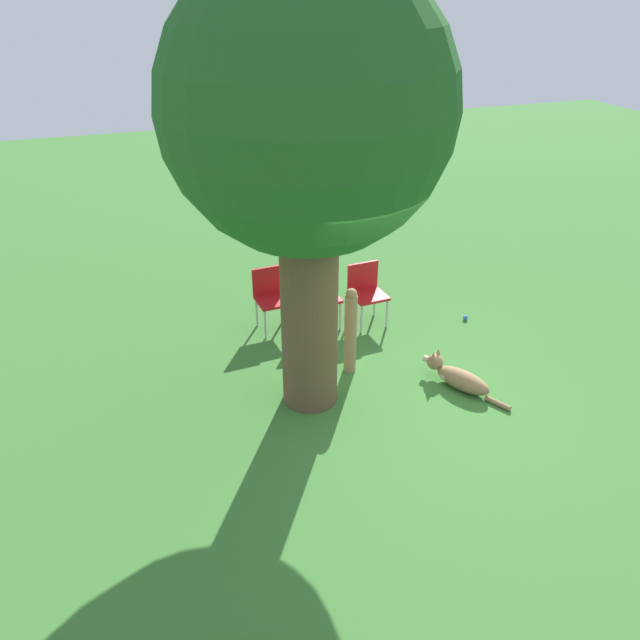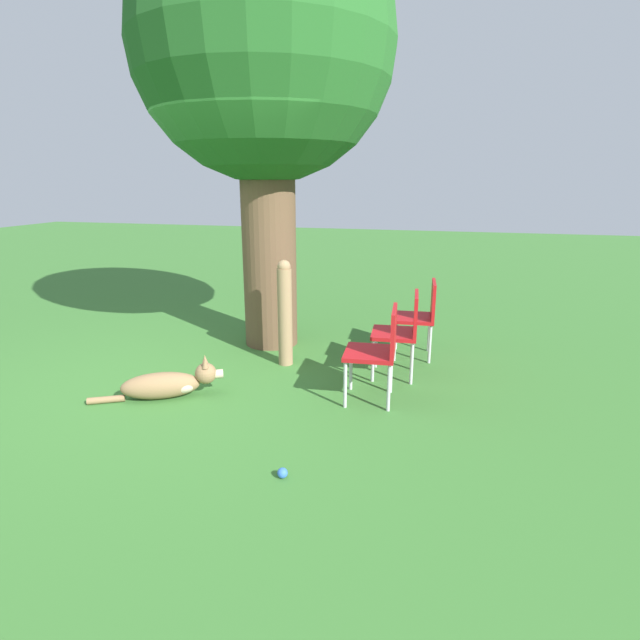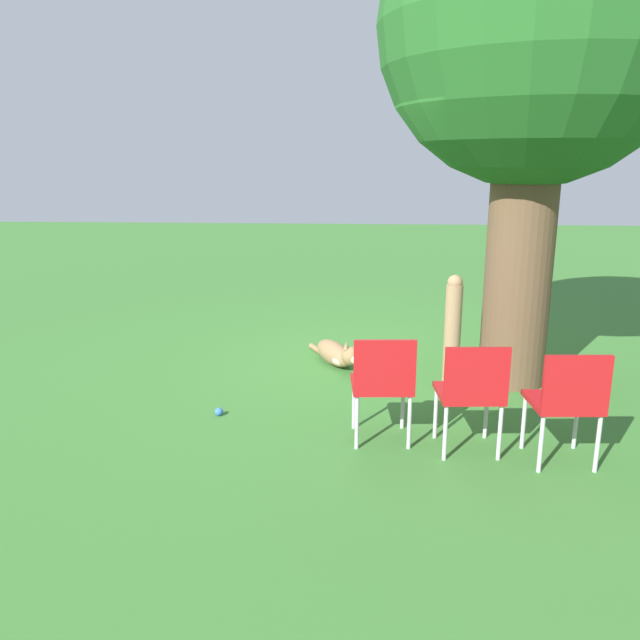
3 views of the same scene
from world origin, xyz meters
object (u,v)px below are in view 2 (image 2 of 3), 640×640
Objects in this scene: oak_tree at (264,54)px; fence_post at (285,313)px; dog at (169,384)px; tennis_ball at (282,473)px; red_chair_0 at (379,347)px; red_chair_1 at (402,328)px; red_chair_2 at (421,313)px.

oak_tree is 4.13× the size of fence_post.
oak_tree is 3.40m from dog.
oak_tree is 66.06× the size of tennis_ball.
red_chair_1 is at bearing -106.52° from red_chair_0.
fence_post is at bearing 27.87° from dog.
red_chair_1 is (1.57, -0.65, -2.58)m from oak_tree.
red_chair_0 is (1.77, 0.40, 0.36)m from dog.
fence_post is at bearing 19.94° from red_chair_2.
red_chair_1 is (1.19, -0.03, -0.06)m from fence_post.
oak_tree reaches higher than dog.
red_chair_1 is 12.17× the size of tennis_ball.
tennis_ball is (1.36, -0.92, -0.09)m from dog.
fence_post is 1.31× the size of red_chair_2.
red_chair_0 is at bearing -31.44° from fence_post.
red_chair_2 is (1.32, 0.59, -0.06)m from fence_post.
fence_post reaches higher than red_chair_2.
red_chair_0 is at bearing 73.48° from red_chair_1.
dog is 2.64m from red_chair_2.
oak_tree is 3.09m from red_chair_2.
oak_tree is at bearing -45.56° from red_chair_0.
tennis_ball is at bearing -61.57° from dog.
fence_post reaches higher than dog.
oak_tree reaches higher than red_chair_1.
tennis_ball is at bearing -68.60° from oak_tree.
fence_post is 1.31× the size of red_chair_1.
dog is 1.27× the size of red_chair_2.
dog is 2.19m from red_chair_1.
oak_tree is 4.28× the size of dog.
oak_tree is 3.09m from red_chair_1.
red_chair_0 is (1.43, -1.27, -2.58)m from oak_tree.
oak_tree is at bearing -26.61° from red_chair_1.
oak_tree reaches higher than tennis_ball.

